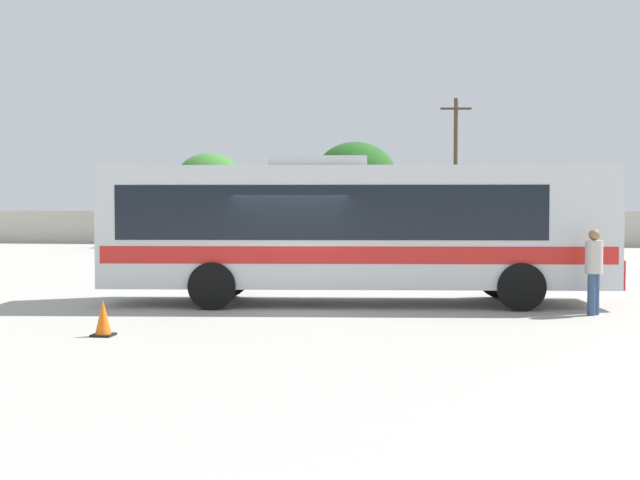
{
  "coord_description": "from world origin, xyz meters",
  "views": [
    {
      "loc": [
        3.02,
        -17.55,
        2.29
      ],
      "look_at": [
        0.08,
        3.49,
        1.35
      ],
      "focal_mm": 44.91,
      "sensor_mm": 36.0,
      "label": 1
    }
  ],
  "objects_px": {
    "parked_car_rightmost_silver": "(513,234)",
    "parked_car_third_dark_blue": "(396,234)",
    "parked_car_leftmost_black": "(150,233)",
    "utility_pole_near": "(456,168)",
    "roadside_tree_left": "(209,182)",
    "parked_car_second_white": "(259,233)",
    "attendant_by_bus_door": "(594,267)",
    "roadside_tree_midleft": "(355,177)",
    "coach_bus_silver_red": "(350,225)",
    "traffic_cone_on_apron": "(103,318)"
  },
  "relations": [
    {
      "from": "parked_car_leftmost_black",
      "to": "parked_car_third_dark_blue",
      "type": "height_order",
      "value": "parked_car_third_dark_blue"
    },
    {
      "from": "parked_car_third_dark_blue",
      "to": "roadside_tree_midleft",
      "type": "height_order",
      "value": "roadside_tree_midleft"
    },
    {
      "from": "parked_car_leftmost_black",
      "to": "parked_car_second_white",
      "type": "distance_m",
      "value": 5.9
    },
    {
      "from": "parked_car_third_dark_blue",
      "to": "traffic_cone_on_apron",
      "type": "bearing_deg",
      "value": -97.65
    },
    {
      "from": "coach_bus_silver_red",
      "to": "traffic_cone_on_apron",
      "type": "relative_size",
      "value": 18.28
    },
    {
      "from": "parked_car_second_white",
      "to": "utility_pole_near",
      "type": "xyz_separation_m",
      "value": [
        10.45,
        6.06,
        3.64
      ]
    },
    {
      "from": "roadside_tree_midleft",
      "to": "traffic_cone_on_apron",
      "type": "xyz_separation_m",
      "value": [
        -1.17,
        -34.2,
        -3.62
      ]
    },
    {
      "from": "parked_car_third_dark_blue",
      "to": "roadside_tree_left",
      "type": "xyz_separation_m",
      "value": [
        -11.69,
        5.92,
        2.91
      ]
    },
    {
      "from": "utility_pole_near",
      "to": "traffic_cone_on_apron",
      "type": "relative_size",
      "value": 13.27
    },
    {
      "from": "roadside_tree_left",
      "to": "attendant_by_bus_door",
      "type": "bearing_deg",
      "value": -61.05
    },
    {
      "from": "traffic_cone_on_apron",
      "to": "parked_car_leftmost_black",
      "type": "bearing_deg",
      "value": 108.35
    },
    {
      "from": "coach_bus_silver_red",
      "to": "roadside_tree_midleft",
      "type": "xyz_separation_m",
      "value": [
        -2.63,
        28.96,
        2.11
      ]
    },
    {
      "from": "attendant_by_bus_door",
      "to": "roadside_tree_midleft",
      "type": "height_order",
      "value": "roadside_tree_midleft"
    },
    {
      "from": "roadside_tree_midleft",
      "to": "traffic_cone_on_apron",
      "type": "height_order",
      "value": "roadside_tree_midleft"
    },
    {
      "from": "traffic_cone_on_apron",
      "to": "roadside_tree_midleft",
      "type": "bearing_deg",
      "value": 88.04
    },
    {
      "from": "parked_car_rightmost_silver",
      "to": "attendant_by_bus_door",
      "type": "bearing_deg",
      "value": -91.9
    },
    {
      "from": "parked_car_third_dark_blue",
      "to": "parked_car_rightmost_silver",
      "type": "height_order",
      "value": "parked_car_rightmost_silver"
    },
    {
      "from": "coach_bus_silver_red",
      "to": "traffic_cone_on_apron",
      "type": "distance_m",
      "value": 6.64
    },
    {
      "from": "parked_car_leftmost_black",
      "to": "parked_car_third_dark_blue",
      "type": "distance_m",
      "value": 13.14
    },
    {
      "from": "parked_car_leftmost_black",
      "to": "parked_car_third_dark_blue",
      "type": "relative_size",
      "value": 1.03
    },
    {
      "from": "parked_car_third_dark_blue",
      "to": "parked_car_rightmost_silver",
      "type": "xyz_separation_m",
      "value": [
        6.0,
        0.13,
        0.0
      ]
    },
    {
      "from": "parked_car_leftmost_black",
      "to": "utility_pole_near",
      "type": "bearing_deg",
      "value": 20.9
    },
    {
      "from": "parked_car_leftmost_black",
      "to": "traffic_cone_on_apron",
      "type": "relative_size",
      "value": 7.23
    },
    {
      "from": "parked_car_leftmost_black",
      "to": "traffic_cone_on_apron",
      "type": "height_order",
      "value": "parked_car_leftmost_black"
    },
    {
      "from": "parked_car_rightmost_silver",
      "to": "roadside_tree_left",
      "type": "relative_size",
      "value": 0.82
    },
    {
      "from": "attendant_by_bus_door",
      "to": "roadside_tree_left",
      "type": "relative_size",
      "value": 0.33
    },
    {
      "from": "parked_car_leftmost_black",
      "to": "roadside_tree_midleft",
      "type": "xyz_separation_m",
      "value": [
        10.47,
        6.17,
        3.14
      ]
    },
    {
      "from": "parked_car_rightmost_silver",
      "to": "parked_car_third_dark_blue",
      "type": "bearing_deg",
      "value": -178.76
    },
    {
      "from": "parked_car_second_white",
      "to": "parked_car_rightmost_silver",
      "type": "height_order",
      "value": "parked_car_rightmost_silver"
    },
    {
      "from": "attendant_by_bus_door",
      "to": "roadside_tree_left",
      "type": "height_order",
      "value": "roadside_tree_left"
    },
    {
      "from": "parked_car_second_white",
      "to": "utility_pole_near",
      "type": "distance_m",
      "value": 12.61
    },
    {
      "from": "parked_car_leftmost_black",
      "to": "parked_car_rightmost_silver",
      "type": "bearing_deg",
      "value": 1.85
    },
    {
      "from": "traffic_cone_on_apron",
      "to": "attendant_by_bus_door",
      "type": "bearing_deg",
      "value": 23.62
    },
    {
      "from": "roadside_tree_left",
      "to": "coach_bus_silver_red",
      "type": "bearing_deg",
      "value": -68.23
    },
    {
      "from": "parked_car_second_white",
      "to": "parked_car_rightmost_silver",
      "type": "relative_size",
      "value": 0.98
    },
    {
      "from": "parked_car_leftmost_black",
      "to": "roadside_tree_midleft",
      "type": "distance_m",
      "value": 12.55
    },
    {
      "from": "coach_bus_silver_red",
      "to": "roadside_tree_left",
      "type": "xyz_separation_m",
      "value": [
        -11.66,
        29.2,
        1.88
      ]
    },
    {
      "from": "parked_car_second_white",
      "to": "roadside_tree_left",
      "type": "bearing_deg",
      "value": 125.64
    },
    {
      "from": "utility_pole_near",
      "to": "roadside_tree_left",
      "type": "relative_size",
      "value": 1.56
    },
    {
      "from": "coach_bus_silver_red",
      "to": "parked_car_leftmost_black",
      "type": "height_order",
      "value": "coach_bus_silver_red"
    },
    {
      "from": "attendant_by_bus_door",
      "to": "parked_car_rightmost_silver",
      "type": "height_order",
      "value": "attendant_by_bus_door"
    },
    {
      "from": "parked_car_rightmost_silver",
      "to": "parked_car_second_white",
      "type": "bearing_deg",
      "value": -178.1
    },
    {
      "from": "parked_car_third_dark_blue",
      "to": "traffic_cone_on_apron",
      "type": "height_order",
      "value": "parked_car_third_dark_blue"
    },
    {
      "from": "parked_car_third_dark_blue",
      "to": "parked_car_leftmost_black",
      "type": "bearing_deg",
      "value": -177.87
    },
    {
      "from": "parked_car_second_white",
      "to": "coach_bus_silver_red",
      "type": "bearing_deg",
      "value": -72.6
    },
    {
      "from": "parked_car_leftmost_black",
      "to": "utility_pole_near",
      "type": "xyz_separation_m",
      "value": [
        16.35,
        6.24,
        3.64
      ]
    },
    {
      "from": "roadside_tree_midleft",
      "to": "attendant_by_bus_door",
      "type": "bearing_deg",
      "value": -75.49
    },
    {
      "from": "parked_car_second_white",
      "to": "roadside_tree_left",
      "type": "relative_size",
      "value": 0.81
    },
    {
      "from": "coach_bus_silver_red",
      "to": "parked_car_leftmost_black",
      "type": "distance_m",
      "value": 26.31
    },
    {
      "from": "parked_car_second_white",
      "to": "attendant_by_bus_door",
      "type": "bearing_deg",
      "value": -62.93
    }
  ]
}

